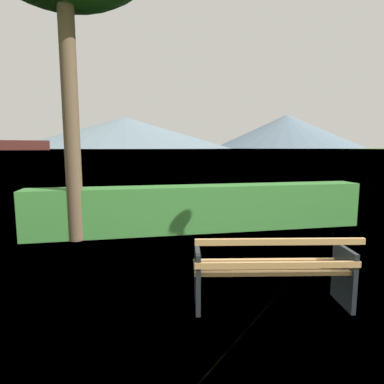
{
  "coord_description": "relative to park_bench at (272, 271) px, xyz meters",
  "views": [
    {
      "loc": [
        -1.58,
        -3.3,
        1.79
      ],
      "look_at": [
        0.0,
        4.49,
        0.7
      ],
      "focal_mm": 30.54,
      "sensor_mm": 36.0,
      "label": 1
    }
  ],
  "objects": [
    {
      "name": "ground_plane",
      "position": [
        0.01,
        0.06,
        -0.43
      ],
      "size": [
        1400.0,
        1400.0,
        0.0
      ],
      "primitive_type": "plane",
      "color": "#567A38"
    },
    {
      "name": "water_surface",
      "position": [
        0.01,
        306.98,
        -0.43
      ],
      "size": [
        620.0,
        620.0,
        0.0
      ],
      "primitive_type": "plane",
      "color": "#7A99A8",
      "rests_on": "ground_plane"
    },
    {
      "name": "park_bench",
      "position": [
        0.0,
        0.0,
        0.0
      ],
      "size": [
        1.82,
        0.87,
        0.87
      ],
      "color": "tan",
      "rests_on": "ground_plane"
    },
    {
      "name": "hedge_row",
      "position": [
        0.01,
        3.5,
        0.06
      ],
      "size": [
        7.2,
        0.61,
        0.98
      ],
      "primitive_type": "cube",
      "color": "#387A33",
      "rests_on": "ground_plane"
    },
    {
      "name": "distant_hills",
      "position": [
        10.14,
        567.07,
        29.45
      ],
      "size": [
        856.43,
        359.08,
        69.27
      ],
      "color": "gray",
      "rests_on": "ground_plane"
    }
  ]
}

